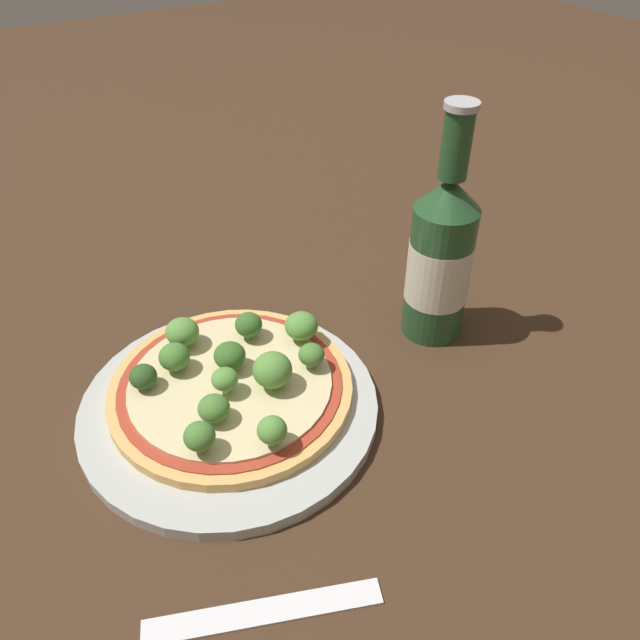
# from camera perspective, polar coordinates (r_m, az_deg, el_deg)

# --- Properties ---
(ground_plane) EXTENTS (3.00, 3.00, 0.00)m
(ground_plane) POSITION_cam_1_polar(r_m,az_deg,el_deg) (0.58, -7.98, -7.37)
(ground_plane) COLOR #3D2819
(plate) EXTENTS (0.26, 0.26, 0.01)m
(plate) POSITION_cam_1_polar(r_m,az_deg,el_deg) (0.57, -8.25, -7.77)
(plate) COLOR #B2B7B2
(plate) RESTS_ON ground_plane
(pizza) EXTENTS (0.22, 0.22, 0.01)m
(pizza) POSITION_cam_1_polar(r_m,az_deg,el_deg) (0.56, -7.84, -5.99)
(pizza) COLOR tan
(pizza) RESTS_ON plate
(broccoli_floret_0) EXTENTS (0.03, 0.03, 0.03)m
(broccoli_floret_0) POSITION_cam_1_polar(r_m,az_deg,el_deg) (0.59, -1.71, -0.54)
(broccoli_floret_0) COLOR #7A9E5B
(broccoli_floret_0) RESTS_ON pizza
(broccoli_floret_1) EXTENTS (0.03, 0.03, 0.03)m
(broccoli_floret_1) POSITION_cam_1_polar(r_m,az_deg,el_deg) (0.59, -6.54, -0.45)
(broccoli_floret_1) COLOR #7A9E5B
(broccoli_floret_1) RESTS_ON pizza
(broccoli_floret_2) EXTENTS (0.03, 0.03, 0.03)m
(broccoli_floret_2) POSITION_cam_1_polar(r_m,az_deg,el_deg) (0.59, -12.48, -1.06)
(broccoli_floret_2) COLOR #7A9E5B
(broccoli_floret_2) RESTS_ON pizza
(broccoli_floret_3) EXTENTS (0.02, 0.02, 0.03)m
(broccoli_floret_3) POSITION_cam_1_polar(r_m,az_deg,el_deg) (0.50, -10.95, -10.42)
(broccoli_floret_3) COLOR #7A9E5B
(broccoli_floret_3) RESTS_ON pizza
(broccoli_floret_4) EXTENTS (0.03, 0.03, 0.03)m
(broccoli_floret_4) POSITION_cam_1_polar(r_m,az_deg,el_deg) (0.54, -4.37, -4.58)
(broccoli_floret_4) COLOR #7A9E5B
(broccoli_floret_4) RESTS_ON pizza
(broccoli_floret_5) EXTENTS (0.02, 0.02, 0.03)m
(broccoli_floret_5) POSITION_cam_1_polar(r_m,az_deg,el_deg) (0.49, -4.13, -9.93)
(broccoli_floret_5) COLOR #7A9E5B
(broccoli_floret_5) RESTS_ON pizza
(broccoli_floret_6) EXTENTS (0.02, 0.02, 0.03)m
(broccoli_floret_6) POSITION_cam_1_polar(r_m,az_deg,el_deg) (0.54, -8.70, -5.40)
(broccoli_floret_6) COLOR #7A9E5B
(broccoli_floret_6) RESTS_ON pizza
(broccoli_floret_7) EXTENTS (0.03, 0.03, 0.02)m
(broccoli_floret_7) POSITION_cam_1_polar(r_m,az_deg,el_deg) (0.52, -9.68, -7.97)
(broccoli_floret_7) COLOR #7A9E5B
(broccoli_floret_7) RESTS_ON pizza
(broccoli_floret_8) EXTENTS (0.03, 0.03, 0.03)m
(broccoli_floret_8) POSITION_cam_1_polar(r_m,az_deg,el_deg) (0.57, -13.18, -3.30)
(broccoli_floret_8) COLOR #7A9E5B
(broccoli_floret_8) RESTS_ON pizza
(broccoli_floret_9) EXTENTS (0.03, 0.03, 0.03)m
(broccoli_floret_9) POSITION_cam_1_polar(r_m,az_deg,el_deg) (0.56, -8.26, -3.25)
(broccoli_floret_9) COLOR #7A9E5B
(broccoli_floret_9) RESTS_ON pizza
(broccoli_floret_10) EXTENTS (0.02, 0.02, 0.02)m
(broccoli_floret_10) POSITION_cam_1_polar(r_m,az_deg,el_deg) (0.56, -15.87, -5.01)
(broccoli_floret_10) COLOR #7A9E5B
(broccoli_floret_10) RESTS_ON pizza
(broccoli_floret_11) EXTENTS (0.02, 0.02, 0.02)m
(broccoli_floret_11) POSITION_cam_1_polar(r_m,az_deg,el_deg) (0.56, -0.78, -3.21)
(broccoli_floret_11) COLOR #7A9E5B
(broccoli_floret_11) RESTS_ON pizza
(beer_bottle) EXTENTS (0.06, 0.06, 0.24)m
(beer_bottle) POSITION_cam_1_polar(r_m,az_deg,el_deg) (0.61, 10.94, 5.66)
(beer_bottle) COLOR #234C28
(beer_bottle) RESTS_ON ground_plane
(fork) EXTENTS (0.07, 0.16, 0.00)m
(fork) POSITION_cam_1_polar(r_m,az_deg,el_deg) (0.46, -5.17, -24.99)
(fork) COLOR silver
(fork) RESTS_ON ground_plane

